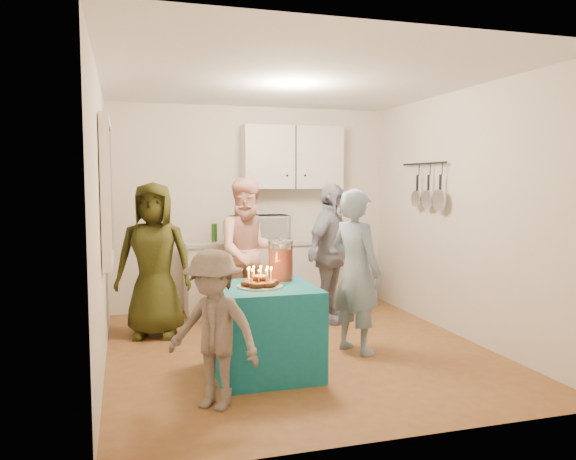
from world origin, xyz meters
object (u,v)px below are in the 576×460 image
object	(u,v)px
microwave	(265,227)
party_table	(265,330)
woman_back_left	(154,260)
child_near_left	(214,329)
man_birthday	(356,271)
woman_back_center	(250,253)
punch_jar	(281,261)
counter	(273,277)
woman_back_right	(330,253)

from	to	relation	value
microwave	party_table	world-z (taller)	microwave
microwave	party_table	xyz separation A→B (m)	(-0.58, -2.26, -0.69)
woman_back_left	child_near_left	distance (m)	2.10
microwave	child_near_left	bearing A→B (deg)	-109.30
man_birthday	woman_back_center	size ratio (longest dim) A/B	0.93
punch_jar	woman_back_left	size ratio (longest dim) A/B	0.21
punch_jar	child_near_left	bearing A→B (deg)	-131.28
microwave	child_near_left	size ratio (longest dim) A/B	0.49
woman_back_center	party_table	bearing A→B (deg)	-99.61
counter	woman_back_right	size ratio (longest dim) A/B	1.36
party_table	woman_back_center	bearing A→B (deg)	81.92
party_table	counter	bearing A→B (deg)	73.33
punch_jar	child_near_left	distance (m)	1.17
counter	punch_jar	xyz separation A→B (m)	(-0.47, -2.02, 0.50)
woman_back_left	child_near_left	world-z (taller)	woman_back_left
woman_back_left	punch_jar	bearing A→B (deg)	-35.82
punch_jar	woman_back_left	xyz separation A→B (m)	(-1.05, 1.23, -0.11)
counter	man_birthday	bearing A→B (deg)	-80.71
woman_back_right	child_near_left	distance (m)	2.73
counter	microwave	distance (m)	0.64
woman_back_right	counter	bearing A→B (deg)	80.31
punch_jar	man_birthday	distance (m)	0.80
woman_back_center	woman_back_right	size ratio (longest dim) A/B	1.04
party_table	woman_back_center	xyz separation A→B (m)	(0.23, 1.59, 0.46)
party_table	woman_back_right	bearing A→B (deg)	52.45
woman_back_left	man_birthday	bearing A→B (deg)	-17.58
counter	woman_back_center	size ratio (longest dim) A/B	1.30
man_birthday	woman_back_center	world-z (taller)	woman_back_center
microwave	woman_back_left	size ratio (longest dim) A/B	0.34
microwave	man_birthday	xyz separation A→B (m)	(0.41, -1.91, -0.28)
party_table	woman_back_left	bearing A→B (deg)	119.72
counter	woman_back_center	world-z (taller)	woman_back_center
microwave	child_near_left	distance (m)	3.11
party_table	man_birthday	xyz separation A→B (m)	(0.99, 0.35, 0.41)
punch_jar	man_birthday	world-z (taller)	man_birthday
woman_back_left	woman_back_center	xyz separation A→B (m)	(1.06, 0.12, 0.02)
microwave	woman_back_center	distance (m)	0.79
woman_back_right	party_table	bearing A→B (deg)	-170.83
woman_back_center	microwave	bearing A→B (deg)	60.85
party_table	punch_jar	bearing A→B (deg)	48.59
woman_back_left	child_near_left	xyz separation A→B (m)	(0.31, -2.07, -0.24)
woman_back_center	woman_back_right	distance (m)	0.95
microwave	punch_jar	world-z (taller)	microwave
microwave	woman_back_center	bearing A→B (deg)	-115.81
counter	child_near_left	xyz separation A→B (m)	(-1.20, -2.86, 0.15)
counter	man_birthday	size ratio (longest dim) A/B	1.40
punch_jar	woman_back_center	xyz separation A→B (m)	(0.02, 1.35, -0.09)
woman_back_left	woman_back_center	world-z (taller)	woman_back_center
counter	woman_back_center	distance (m)	0.91
man_birthday	woman_back_left	xyz separation A→B (m)	(-1.83, 1.11, 0.03)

